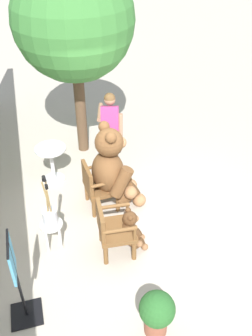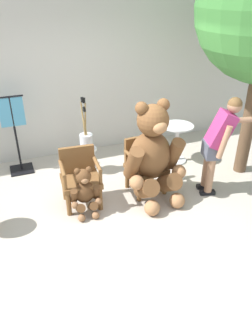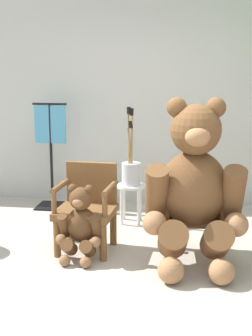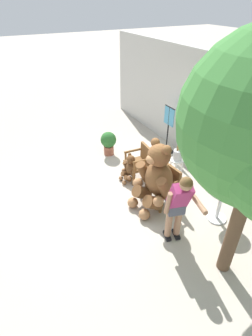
# 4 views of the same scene
# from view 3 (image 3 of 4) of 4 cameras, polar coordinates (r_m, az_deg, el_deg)

# --- Properties ---
(ground_plane) EXTENTS (60.00, 60.00, 0.00)m
(ground_plane) POSITION_cam_3_polar(r_m,az_deg,el_deg) (4.26, 0.72, -12.92)
(ground_plane) COLOR #B2A899
(back_wall) EXTENTS (10.00, 0.16, 2.80)m
(back_wall) POSITION_cam_3_polar(r_m,az_deg,el_deg) (6.26, 3.44, 8.48)
(back_wall) COLOR beige
(back_wall) RESTS_ON ground
(wooden_chair_left) EXTENTS (0.60, 0.56, 0.86)m
(wooden_chair_left) POSITION_cam_3_polar(r_m,az_deg,el_deg) (4.71, -4.73, -4.46)
(wooden_chair_left) COLOR brown
(wooden_chair_left) RESTS_ON ground
(wooden_chair_right) EXTENTS (0.60, 0.56, 0.86)m
(wooden_chair_right) POSITION_cam_3_polar(r_m,az_deg,el_deg) (4.60, 8.07, -4.92)
(wooden_chair_right) COLOR brown
(wooden_chair_right) RESTS_ON ground
(teddy_bear_large) EXTENTS (0.93, 0.90, 1.55)m
(teddy_bear_large) POSITION_cam_3_polar(r_m,az_deg,el_deg) (4.27, 8.35, -2.17)
(teddy_bear_large) COLOR brown
(teddy_bear_large) RESTS_ON ground
(teddy_bear_small) EXTENTS (0.44, 0.43, 0.73)m
(teddy_bear_small) POSITION_cam_3_polar(r_m,az_deg,el_deg) (4.48, -5.57, -6.75)
(teddy_bear_small) COLOR brown
(teddy_bear_small) RESTS_ON ground
(white_stool) EXTENTS (0.34, 0.34, 0.46)m
(white_stool) POSITION_cam_3_polar(r_m,az_deg,el_deg) (5.49, 0.62, -3.11)
(white_stool) COLOR white
(white_stool) RESTS_ON ground
(brush_bucket) EXTENTS (0.22, 0.22, 0.91)m
(brush_bucket) POSITION_cam_3_polar(r_m,az_deg,el_deg) (5.42, 0.61, -0.24)
(brush_bucket) COLOR silver
(brush_bucket) RESTS_ON white_stool
(clothing_display_stand) EXTENTS (0.44, 0.40, 1.36)m
(clothing_display_stand) POSITION_cam_3_polar(r_m,az_deg,el_deg) (6.10, -9.12, 1.81)
(clothing_display_stand) COLOR black
(clothing_display_stand) RESTS_ON ground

